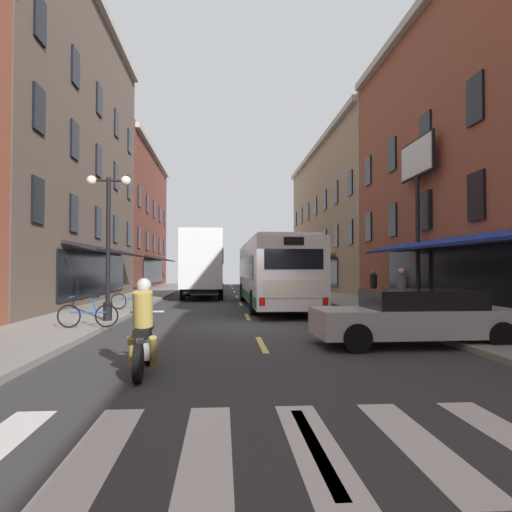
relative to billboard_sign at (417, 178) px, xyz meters
name	(u,v)px	position (x,y,z in m)	size (l,w,h in m)	color
ground_plane	(252,328)	(-7.05, -3.95, -5.59)	(34.80, 80.00, 0.10)	#333335
lane_centre_dashes	(253,327)	(-7.05, -4.20, -5.54)	(0.14, 73.90, 0.01)	#DBCC4C
crosswalk_near	(314,445)	(-7.05, -13.95, -5.54)	(7.10, 2.80, 0.01)	silver
sidewalk_left	(60,326)	(-12.95, -3.95, -5.47)	(3.00, 80.00, 0.14)	gray
sidewalk_right	(434,323)	(-1.15, -3.95, -5.47)	(3.00, 80.00, 0.14)	gray
billboard_sign	(417,178)	(0.00, 0.00, 0.00)	(0.40, 3.12, 7.01)	black
transit_bus	(273,272)	(-5.61, 3.46, -3.90)	(2.74, 12.40, 3.13)	white
box_truck	(203,264)	(-9.18, 10.38, -3.46)	(2.49, 7.42, 4.06)	black
sedan_near	(206,283)	(-9.35, 19.62, -4.87)	(2.00, 4.44, 1.30)	#515154
sedan_mid	(416,317)	(-3.41, -7.85, -4.86)	(4.76, 2.02, 1.32)	silver
motorcycle_rider	(144,333)	(-9.37, -10.43, -4.83)	(0.62, 2.07, 1.66)	black
bicycle_near	(131,300)	(-11.77, 1.13, -5.04)	(1.71, 0.48, 0.91)	black
bicycle_mid	(88,315)	(-11.83, -4.97, -5.04)	(1.71, 0.48, 0.91)	black
pedestrian_mid	(402,292)	(-1.72, -2.64, -4.53)	(0.36, 0.36, 1.70)	maroon
pedestrian_far	(373,286)	(-0.52, 4.14, -4.56)	(0.36, 0.36, 1.64)	black
street_lamp_twin	(108,240)	(-11.71, -3.15, -2.77)	(1.42, 0.32, 4.72)	black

